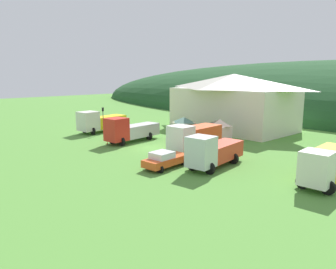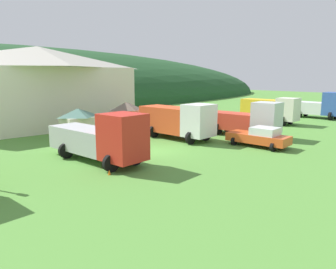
{
  "view_description": "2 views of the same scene",
  "coord_description": "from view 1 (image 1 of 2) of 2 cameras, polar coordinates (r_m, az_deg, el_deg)",
  "views": [
    {
      "loc": [
        30.37,
        -24.54,
        9.02
      ],
      "look_at": [
        0.15,
        2.76,
        1.35
      ],
      "focal_mm": 34.42,
      "sensor_mm": 36.0,
      "label": 1
    },
    {
      "loc": [
        -15.09,
        -18.56,
        5.78
      ],
      "look_at": [
        1.81,
        0.43,
        1.08
      ],
      "focal_mm": 33.97,
      "sensor_mm": 36.0,
      "label": 2
    }
  ],
  "objects": [
    {
      "name": "ground_plane",
      "position": [
        40.07,
        -3.08,
        -2.36
      ],
      "size": [
        200.0,
        200.0,
        0.0
      ],
      "primitive_type": "plane",
      "color": "#518C38"
    },
    {
      "name": "tow_truck_silver",
      "position": [
        31.61,
        7.9,
        -2.95
      ],
      "size": [
        3.73,
        7.75,
        3.4
      ],
      "rotation": [
        0.0,
        0.0,
        -1.42
      ],
      "color": "silver",
      "rests_on": "ground"
    },
    {
      "name": "flatbed_truck_yellow",
      "position": [
        51.7,
        -12.03,
        2.3
      ],
      "size": [
        3.86,
        8.22,
        3.41
      ],
      "rotation": [
        0.0,
        0.0,
        -1.45
      ],
      "color": "silver",
      "rests_on": "ground"
    },
    {
      "name": "service_pickup_orange",
      "position": [
        31.46,
        -0.49,
        -4.43
      ],
      "size": [
        2.75,
        5.23,
        1.66
      ],
      "rotation": [
        0.0,
        0.0,
        -1.46
      ],
      "color": "#DF5222",
      "rests_on": "ground"
    },
    {
      "name": "depot_building",
      "position": [
        53.96,
        11.46,
        5.82
      ],
      "size": [
        19.86,
        12.28,
        9.05
      ],
      "color": "silver",
      "rests_on": "ground"
    },
    {
      "name": "play_shed_pink",
      "position": [
        43.52,
        9.09,
        0.72
      ],
      "size": [
        2.83,
        2.39,
        3.11
      ],
      "color": "beige",
      "rests_on": "ground"
    },
    {
      "name": "heavy_rig_striped",
      "position": [
        29.4,
        26.13,
        -4.74
      ],
      "size": [
        3.34,
        7.01,
        3.22
      ],
      "rotation": [
        0.0,
        0.0,
        -1.49
      ],
      "color": "silver",
      "rests_on": "ground"
    },
    {
      "name": "crane_truck_red",
      "position": [
        43.3,
        -6.91,
        0.81
      ],
      "size": [
        3.72,
        8.47,
        3.48
      ],
      "rotation": [
        0.0,
        0.0,
        -1.44
      ],
      "color": "red",
      "rests_on": "ground"
    },
    {
      "name": "heavy_rig_white",
      "position": [
        37.84,
        4.61,
        -0.38
      ],
      "size": [
        3.72,
        7.68,
        3.36
      ],
      "rotation": [
        0.0,
        0.0,
        -1.48
      ],
      "color": "white",
      "rests_on": "ground"
    },
    {
      "name": "traffic_light_west",
      "position": [
        49.89,
        -11.42,
        2.93
      ],
      "size": [
        0.2,
        0.32,
        4.04
      ],
      "color": "#4C4C51",
      "rests_on": "ground"
    },
    {
      "name": "play_shed_cream",
      "position": [
        46.72,
        2.81,
        1.39
      ],
      "size": [
        2.91,
        2.53,
        2.91
      ],
      "color": "beige",
      "rests_on": "ground"
    },
    {
      "name": "forested_hill_backdrop",
      "position": [
        88.33,
        27.59,
        3.59
      ],
      "size": [
        177.58,
        60.0,
        24.67
      ],
      "primitive_type": "ellipsoid",
      "color": "#1E4723",
      "rests_on": "ground"
    },
    {
      "name": "traffic_cone_near_pickup",
      "position": [
        43.07,
        -10.69,
        -1.61
      ],
      "size": [
        0.36,
        0.36,
        0.61
      ],
      "primitive_type": "cone",
      "color": "orange",
      "rests_on": "ground"
    }
  ]
}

